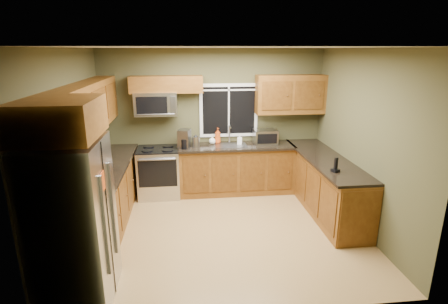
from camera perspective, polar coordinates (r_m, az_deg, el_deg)
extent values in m
plane|color=#9C7745|center=(5.51, -0.12, -12.60)|extent=(4.20, 4.20, 0.00)
plane|color=white|center=(4.82, -0.14, 16.72)|extent=(4.20, 4.20, 0.00)
plane|color=#454327|center=(6.74, -1.78, 5.09)|extent=(4.20, 0.00, 4.20)
plane|color=#454327|center=(3.31, 3.25, -7.19)|extent=(4.20, 0.00, 4.20)
plane|color=#454327|center=(5.22, -23.72, 0.29)|extent=(0.00, 3.60, 3.60)
plane|color=#454327|center=(5.62, 21.69, 1.60)|extent=(0.00, 3.60, 3.60)
cube|color=white|center=(6.72, 0.78, 6.80)|extent=(1.12, 0.03, 1.02)
cube|color=black|center=(6.71, 0.79, 6.78)|extent=(1.00, 0.01, 0.90)
cube|color=white|center=(6.71, 0.80, 6.77)|extent=(0.03, 0.01, 0.90)
cube|color=white|center=(6.65, 0.81, 10.09)|extent=(1.00, 0.01, 0.03)
cube|color=brown|center=(5.86, -18.57, -6.80)|extent=(0.60, 2.65, 0.90)
cube|color=black|center=(5.69, -18.75, -2.44)|extent=(0.65, 2.65, 0.04)
cube|color=brown|center=(6.74, 2.01, -2.86)|extent=(2.17, 0.60, 0.90)
cube|color=black|center=(6.57, 2.09, 0.94)|extent=(2.17, 0.65, 0.04)
cube|color=brown|center=(6.23, 16.06, -5.16)|extent=(0.60, 2.50, 0.90)
cube|color=#57310F|center=(5.20, 21.28, -10.15)|extent=(0.56, 0.02, 0.82)
cube|color=black|center=(6.07, 16.19, -1.04)|extent=(0.65, 2.50, 0.04)
cube|color=brown|center=(5.51, -21.27, 6.82)|extent=(0.33, 2.65, 0.72)
cube|color=brown|center=(6.46, -9.39, 10.84)|extent=(1.30, 0.33, 0.30)
cube|color=brown|center=(6.77, 10.78, 9.23)|extent=(1.30, 0.33, 0.72)
cube|color=brown|center=(3.76, -25.29, 4.95)|extent=(0.72, 0.90, 0.38)
cube|color=#B7B7BC|center=(4.10, -23.34, -10.67)|extent=(0.72, 0.90, 1.80)
cube|color=slate|center=(3.81, -18.86, -11.45)|extent=(0.03, 0.04, 1.10)
cube|color=slate|center=(4.16, -17.72, -8.90)|extent=(0.03, 0.04, 1.10)
cube|color=black|center=(4.01, -18.27, -10.76)|extent=(0.01, 0.02, 1.78)
cube|color=#C44612|center=(3.72, -19.18, -4.58)|extent=(0.01, 0.14, 0.20)
cube|color=#B7B7BC|center=(6.67, -10.53, -3.34)|extent=(0.76, 0.65, 0.90)
cube|color=black|center=(6.53, -10.73, 0.42)|extent=(0.76, 0.64, 0.03)
cube|color=black|center=(6.33, -10.77, -3.50)|extent=(0.68, 0.02, 0.50)
cylinder|color=slate|center=(6.22, -10.92, -1.22)|extent=(0.64, 0.04, 0.04)
cylinder|color=black|center=(6.41, -12.44, 0.24)|extent=(0.20, 0.20, 0.01)
cylinder|color=black|center=(6.38, -9.22, 0.34)|extent=(0.20, 0.20, 0.01)
cylinder|color=black|center=(6.68, -12.20, 0.90)|extent=(0.20, 0.20, 0.01)
cylinder|color=black|center=(6.65, -9.12, 1.00)|extent=(0.20, 0.20, 0.01)
cube|color=#B7B7BC|center=(6.49, -11.04, 7.76)|extent=(0.76, 0.38, 0.42)
cube|color=black|center=(6.31, -11.72, 7.47)|extent=(0.54, 0.01, 0.30)
cube|color=slate|center=(6.28, -8.33, 7.61)|extent=(0.10, 0.01, 0.30)
cylinder|color=slate|center=(6.31, -11.10, 6.04)|extent=(0.66, 0.02, 0.02)
cube|color=slate|center=(6.56, 1.09, 1.05)|extent=(0.60, 0.42, 0.02)
cylinder|color=#B7B7BC|center=(6.71, 0.88, 2.94)|extent=(0.03, 0.03, 0.34)
cylinder|color=#B7B7BC|center=(6.60, 0.97, 4.13)|extent=(0.03, 0.18, 0.03)
cube|color=#B7B7BC|center=(6.70, 6.76, 2.50)|extent=(0.43, 0.33, 0.27)
cube|color=black|center=(6.54, 7.08, 2.15)|extent=(0.37, 0.01, 0.18)
cube|color=slate|center=(6.42, -6.48, 2.19)|extent=(0.26, 0.29, 0.33)
cylinder|color=black|center=(6.35, -6.46, 1.31)|extent=(0.15, 0.15, 0.18)
cylinder|color=#B7B7BC|center=(6.44, -4.62, 1.65)|extent=(0.15, 0.15, 0.20)
cone|color=black|center=(6.41, -4.65, 2.67)|extent=(0.10, 0.10, 0.05)
cylinder|color=white|center=(6.84, 7.09, 2.70)|extent=(0.11, 0.11, 0.25)
cylinder|color=slate|center=(6.81, 7.13, 3.80)|extent=(0.02, 0.02, 0.04)
imported|color=#C44612|center=(6.69, -1.03, 2.71)|extent=(0.14, 0.14, 0.30)
imported|color=white|center=(6.62, 2.57, 2.06)|extent=(0.10, 0.10, 0.19)
imported|color=white|center=(6.66, -1.93, 2.01)|extent=(0.15, 0.15, 0.16)
cube|color=black|center=(5.40, 17.71, -2.87)|extent=(0.13, 0.13, 0.04)
cube|color=black|center=(5.37, 17.81, -1.77)|extent=(0.06, 0.05, 0.18)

